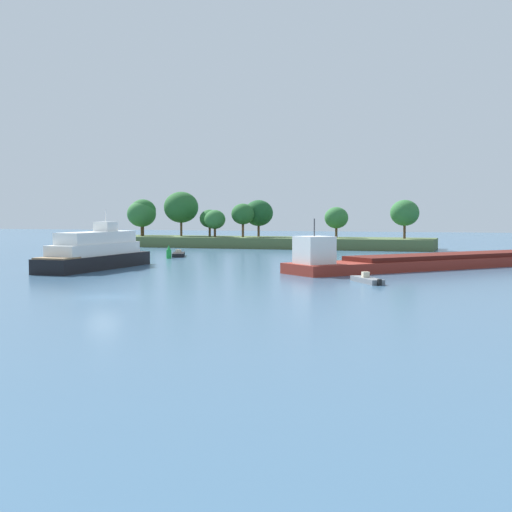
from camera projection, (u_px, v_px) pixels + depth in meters
name	position (u px, v px, depth m)	size (l,w,h in m)	color
ground_plane	(103.00, 297.00, 52.91)	(400.00, 400.00, 0.00)	#3D607F
treeline_island	(246.00, 229.00, 132.13)	(60.29, 11.90, 10.45)	#4C6038
cargo_barge	(439.00, 260.00, 81.20)	(31.58, 34.57, 5.70)	maroon
fishing_skiff	(367.00, 280.00, 63.85)	(3.72, 4.88, 0.96)	slate
small_motorboat	(179.00, 254.00, 103.53)	(3.77, 6.19, 1.04)	black
white_riverboat	(96.00, 253.00, 79.78)	(4.52, 18.32, 6.67)	black
channel_buoy_red	(299.00, 262.00, 78.95)	(0.70, 0.70, 1.90)	red
channel_buoy_green	(169.00, 253.00, 98.41)	(0.70, 0.70, 1.90)	green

